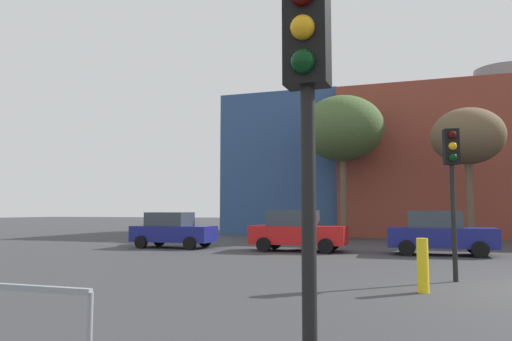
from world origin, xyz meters
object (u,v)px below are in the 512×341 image
Objects in this scene: parked_car_0 at (173,230)px; bare_tree_2 at (468,137)px; parked_car_1 at (297,231)px; bare_tree_1 at (343,129)px; traffic_light_island at (452,168)px; bollard_yellow_0 at (423,265)px; parked_car_2 at (439,233)px; traffic_light_near_left at (307,93)px.

parked_car_0 is 15.58m from bare_tree_2.
parked_car_1 is 0.47× the size of bare_tree_1.
bare_tree_1 reaches higher than traffic_light_island.
bollard_yellow_0 is at bearing -40.51° from parked_car_0.
parked_car_2 is 7.65m from traffic_light_island.
parked_car_2 is at bearing 168.91° from traffic_light_island.
bare_tree_1 is at bearing 84.17° from parked_car_1.
traffic_light_island is at bearing -52.59° from parked_car_1.
bare_tree_2 is (13.57, 6.07, 4.67)m from parked_car_0.
parked_car_1 is at bearing -163.72° from traffic_light_near_left.
bare_tree_1 is (-4.83, 8.67, 5.84)m from parked_car_2.
parked_car_1 is at bearing -95.83° from bare_tree_1.
parked_car_2 is 16.54m from traffic_light_near_left.
traffic_light_near_left reaches higher than parked_car_0.
bare_tree_2 is at bearing 173.58° from traffic_light_near_left.
parked_car_0 is 0.44× the size of bare_tree_1.
bollard_yellow_0 is (-0.86, -9.27, -0.29)m from parked_car_2.
bare_tree_2 is at bearing -21.27° from bare_tree_1.
bollard_yellow_0 is at bearing -62.34° from parked_car_1.
bare_tree_2 reaches higher than bollard_yellow_0.
parked_car_1 reaches higher than parked_car_0.
traffic_light_island is 17.23m from bare_tree_1.
bollard_yellow_0 is (10.86, -9.27, -0.25)m from parked_car_0.
bare_tree_1 reaches higher than traffic_light_near_left.
bare_tree_1 is 7.61× the size of bollard_yellow_0.
bare_tree_1 is 7.28m from bare_tree_2.
traffic_light_near_left is at bearing -22.21° from traffic_light_island.
bare_tree_2 is (6.69, -2.60, -1.21)m from bare_tree_1.
bare_tree_1 is at bearing 102.49° from bollard_yellow_0.
bare_tree_1 reaches higher than bollard_yellow_0.
parked_car_2 reaches higher than bollard_yellow_0.
traffic_light_island reaches higher than parked_car_1.
parked_car_2 is 7.86m from bare_tree_2.
bare_tree_2 is 16.34m from bollard_yellow_0.
parked_car_2 is 1.06× the size of traffic_light_island.
bare_tree_1 is (-2.95, 25.00, 4.01)m from traffic_light_near_left.
traffic_light_near_left reaches higher than bollard_yellow_0.
bare_tree_2 is (1.85, 6.07, 4.63)m from parked_car_2.
bollard_yellow_0 is (1.02, 7.05, -2.12)m from traffic_light_near_left.
bare_tree_2 is (3.74, 22.40, 2.80)m from traffic_light_near_left.
parked_car_2 is 3.48× the size of bollard_yellow_0.
parked_car_0 is 19.15m from traffic_light_near_left.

